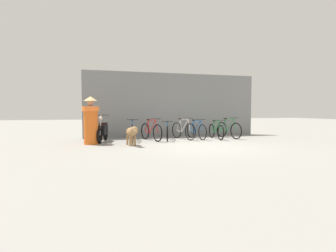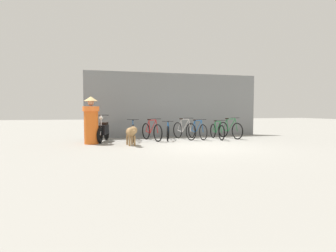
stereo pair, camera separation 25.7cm
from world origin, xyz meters
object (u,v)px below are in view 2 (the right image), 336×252
(bicycle_4, at_px, (197,131))
(person_in_robes, at_px, (91,120))
(stray_dog, at_px, (131,132))
(bicycle_0, at_px, (133,132))
(motorcycle, at_px, (103,131))
(bicycle_1, at_px, (152,131))
(bicycle_3, at_px, (184,130))
(bicycle_6, at_px, (230,130))
(bicycle_5, at_px, (217,131))
(bicycle_2, at_px, (168,132))

(bicycle_4, bearing_deg, person_in_robes, -88.99)
(bicycle_4, xyz_separation_m, person_in_robes, (-4.38, -0.67, 0.52))
(bicycle_4, distance_m, stray_dog, 3.35)
(bicycle_0, relative_size, bicycle_4, 0.95)
(motorcycle, bearing_deg, bicycle_1, 98.68)
(bicycle_3, relative_size, bicycle_6, 0.99)
(bicycle_3, bearing_deg, bicycle_6, 70.32)
(bicycle_0, xyz_separation_m, bicycle_5, (3.61, -0.20, -0.02))
(bicycle_4, relative_size, motorcycle, 0.94)
(bicycle_1, xyz_separation_m, motorcycle, (-1.93, 0.10, 0.05))
(bicycle_0, height_order, bicycle_6, bicycle_6)
(bicycle_2, distance_m, bicycle_3, 0.73)
(person_in_robes, bearing_deg, bicycle_0, -130.75)
(bicycle_4, height_order, stray_dog, bicycle_4)
(bicycle_6, height_order, stray_dog, bicycle_6)
(stray_dog, height_order, person_in_robes, person_in_robes)
(bicycle_0, distance_m, motorcycle, 1.17)
(bicycle_5, distance_m, stray_dog, 4.02)
(bicycle_2, bearing_deg, stray_dog, -33.52)
(bicycle_1, relative_size, motorcycle, 0.92)
(bicycle_5, bearing_deg, stray_dog, -68.68)
(bicycle_1, xyz_separation_m, bicycle_2, (0.71, 0.07, -0.04))
(bicycle_4, relative_size, bicycle_5, 1.04)
(bicycle_1, height_order, bicycle_6, bicycle_6)
(bicycle_5, height_order, bicycle_6, bicycle_6)
(bicycle_3, relative_size, person_in_robes, 0.95)
(bicycle_2, bearing_deg, bicycle_1, -68.83)
(bicycle_5, distance_m, bicycle_6, 0.71)
(bicycle_2, relative_size, bicycle_4, 0.96)
(bicycle_0, relative_size, stray_dog, 1.38)
(bicycle_1, height_order, stray_dog, bicycle_1)
(bicycle_5, xyz_separation_m, stray_dog, (-3.82, -1.25, 0.13))
(bicycle_2, xyz_separation_m, bicycle_5, (2.14, -0.20, 0.01))
(bicycle_4, bearing_deg, bicycle_6, 79.41)
(bicycle_5, bearing_deg, bicycle_6, 106.59)
(bicycle_3, bearing_deg, motorcycle, -106.33)
(bicycle_4, xyz_separation_m, bicycle_6, (1.51, -0.08, 0.02))
(bicycle_2, distance_m, stray_dog, 2.23)
(bicycle_0, xyz_separation_m, bicycle_6, (4.29, -0.03, 0.02))
(bicycle_1, bearing_deg, person_in_robes, -94.16)
(bicycle_3, distance_m, person_in_robes, 3.89)
(bicycle_2, height_order, motorcycle, motorcycle)
(bicycle_1, bearing_deg, bicycle_0, -112.20)
(bicycle_3, height_order, stray_dog, bicycle_3)
(bicycle_3, height_order, motorcycle, motorcycle)
(bicycle_1, bearing_deg, bicycle_3, 77.80)
(stray_dog, bearing_deg, bicycle_5, 101.39)
(bicycle_5, height_order, motorcycle, motorcycle)
(bicycle_1, height_order, bicycle_3, bicycle_3)
(bicycle_3, xyz_separation_m, bicycle_4, (0.59, -0.03, -0.02))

